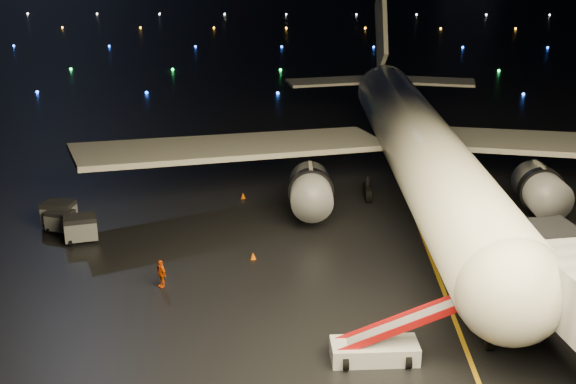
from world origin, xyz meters
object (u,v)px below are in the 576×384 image
Objects in this scene: airliner at (416,102)px; crew_c at (161,273)px; baggage_cart_0 at (59,214)px; baggage_cart_2 at (61,221)px; baggage_cart_1 at (81,229)px; belt_loader at (375,333)px.

airliner is 25.08m from crew_c.
airliner reaches higher than crew_c.
baggage_cart_0 is 1.03m from baggage_cart_2.
baggage_cart_1 is (2.35, -2.63, -0.01)m from baggage_cart_0.
baggage_cart_0 is at bearing 137.63° from belt_loader.
crew_c is (-12.20, 7.63, -0.68)m from belt_loader.
baggage_cart_1 is at bearing 139.09° from belt_loader.
baggage_cart_2 is (0.38, -0.94, -0.15)m from baggage_cart_0.
belt_loader reaches higher than baggage_cart_0.
crew_c reaches higher than baggage_cart_2.
baggage_cart_1 is at bearing -23.98° from baggage_cart_2.
baggage_cart_2 is at bearing -175.60° from crew_c.
airliner is 28.42m from baggage_cart_0.
baggage_cart_2 is (-1.97, 1.69, -0.14)m from baggage_cart_1.
baggage_cart_0 is 1.19× the size of baggage_cart_2.
baggage_cart_1 is 2.60m from baggage_cart_2.
baggage_cart_2 is (-20.97, 15.89, -0.78)m from belt_loader.
crew_c is (-17.44, -16.72, -6.72)m from airliner.
baggage_cart_0 is at bearing 128.46° from baggage_cart_2.
belt_loader is at bearing -20.64° from baggage_cart_2.
baggage_cart_0 reaches higher than crew_c.
belt_loader is at bearing 15.71° from crew_c.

